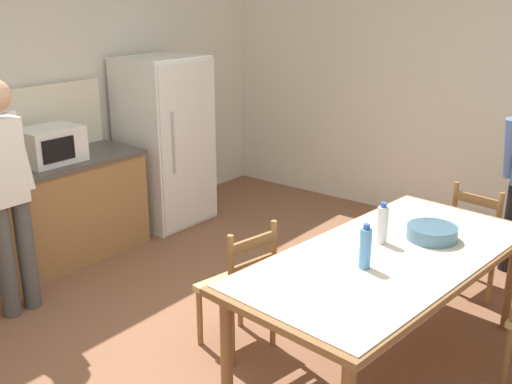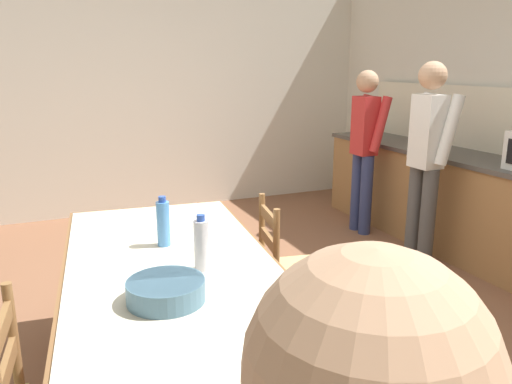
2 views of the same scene
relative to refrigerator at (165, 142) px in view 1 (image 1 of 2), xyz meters
name	(u,v)px [view 1 (image 1 of 2)]	position (x,y,z in m)	size (l,w,h in m)	color
ground_plane	(242,355)	(-1.45, -2.19, -0.85)	(8.32, 8.32, 0.00)	brown
wall_right	(447,81)	(1.81, -2.19, 0.60)	(0.12, 5.20, 2.90)	silver
refrigerator	(165,142)	(0.00, 0.00, 0.00)	(0.78, 0.73, 1.70)	white
microwave	(50,145)	(-1.30, 0.02, 0.22)	(0.50, 0.39, 0.30)	white
dining_table	(388,264)	(-0.97, -2.97, -0.14)	(2.27, 1.22, 0.78)	brown
bottle_near_centre	(365,248)	(-1.25, -2.94, 0.05)	(0.07, 0.07, 0.27)	#4C8ED6
bottle_off_centre	(382,224)	(-0.85, -2.85, 0.05)	(0.07, 0.07, 0.27)	silver
serving_bowl	(432,232)	(-0.60, -3.08, -0.02)	(0.32, 0.32, 0.09)	slate
chair_head_end	(480,240)	(0.40, -3.10, -0.41)	(0.46, 0.48, 0.91)	olive
chair_side_far_left	(240,288)	(-1.39, -2.12, -0.41)	(0.48, 0.47, 0.91)	olive
person_at_counter	(6,187)	(-2.02, -0.50, 0.13)	(0.44, 0.30, 1.75)	#4C4C4C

